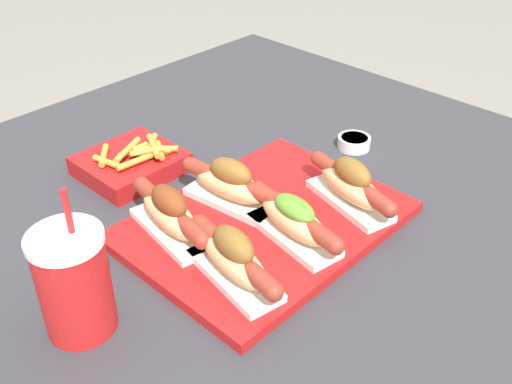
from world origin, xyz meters
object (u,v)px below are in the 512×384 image
at_px(hot_dog_2, 351,185).
at_px(hot_dog_4, 231,184).
at_px(hot_dog_0, 234,258).
at_px(hot_dog_1, 294,220).
at_px(sauce_bowl, 354,142).
at_px(serving_tray, 265,222).
at_px(fries_basket, 132,163).
at_px(hot_dog_3, 170,214).
at_px(drink_cup, 74,283).

bearing_deg(hot_dog_2, hot_dog_4, 133.17).
distance_m(hot_dog_0, hot_dog_1, 0.12).
relative_size(hot_dog_0, hot_dog_4, 0.99).
xyz_separation_m(hot_dog_1, sauce_bowl, (0.31, 0.12, -0.04)).
distance_m(serving_tray, fries_basket, 0.29).
relative_size(hot_dog_2, hot_dog_3, 0.98).
xyz_separation_m(sauce_bowl, drink_cup, (-0.62, -0.02, 0.06)).
bearing_deg(fries_basket, hot_dog_3, -110.83).
relative_size(serving_tray, drink_cup, 2.04).
distance_m(hot_dog_4, drink_cup, 0.31).
bearing_deg(hot_dog_1, hot_dog_3, 129.91).
bearing_deg(serving_tray, hot_dog_1, -96.87).
distance_m(hot_dog_0, hot_dog_3, 0.14).
bearing_deg(hot_dog_0, drink_cup, 153.81).
bearing_deg(hot_dog_2, serving_tray, 149.86).
height_order(hot_dog_3, hot_dog_4, same).
distance_m(hot_dog_2, hot_dog_3, 0.29).
bearing_deg(sauce_bowl, drink_cup, -177.83).
relative_size(serving_tray, sauce_bowl, 6.68).
relative_size(drink_cup, fries_basket, 1.24).
height_order(hot_dog_4, drink_cup, drink_cup).
xyz_separation_m(hot_dog_0, hot_dog_1, (0.12, -0.00, -0.00)).
relative_size(hot_dog_4, drink_cup, 0.97).
height_order(serving_tray, hot_dog_2, hot_dog_2).
xyz_separation_m(serving_tray, hot_dog_0, (-0.13, -0.06, 0.04)).
relative_size(hot_dog_1, hot_dog_2, 1.02).
bearing_deg(fries_basket, sauce_bowl, -33.87).
bearing_deg(hot_dog_3, hot_dog_0, -92.42).
bearing_deg(hot_dog_3, hot_dog_4, -4.01).
bearing_deg(hot_dog_0, hot_dog_4, 46.86).
relative_size(hot_dog_2, drink_cup, 0.95).
relative_size(hot_dog_2, fries_basket, 1.18).
relative_size(serving_tray, hot_dog_4, 2.10).
xyz_separation_m(serving_tray, hot_dog_2, (0.12, -0.07, 0.04)).
xyz_separation_m(serving_tray, sauce_bowl, (0.31, 0.05, 0.00)).
height_order(hot_dog_0, drink_cup, drink_cup).
relative_size(hot_dog_3, sauce_bowl, 3.16).
xyz_separation_m(hot_dog_2, hot_dog_4, (-0.13, 0.14, -0.00)).
bearing_deg(hot_dog_1, hot_dog_4, 89.84).
distance_m(sauce_bowl, fries_basket, 0.43).
xyz_separation_m(hot_dog_2, fries_basket, (-0.17, 0.36, -0.03)).
bearing_deg(sauce_bowl, hot_dog_1, -159.91).
bearing_deg(drink_cup, hot_dog_2, -12.56).
relative_size(hot_dog_3, hot_dog_4, 1.00).
xyz_separation_m(hot_dog_0, hot_dog_4, (0.12, 0.13, -0.00)).
bearing_deg(hot_dog_0, fries_basket, 76.27).
relative_size(serving_tray, fries_basket, 2.53).
xyz_separation_m(hot_dog_1, hot_dog_3, (-0.12, 0.14, 0.00)).
bearing_deg(drink_cup, hot_dog_0, -26.19).
distance_m(hot_dog_2, sauce_bowl, 0.22).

